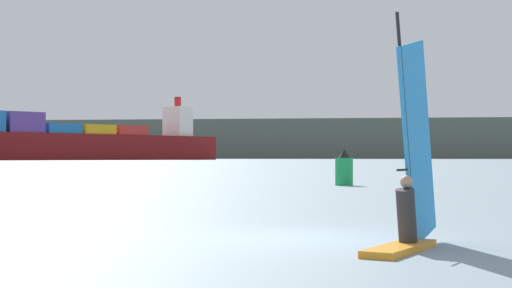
{
  "coord_description": "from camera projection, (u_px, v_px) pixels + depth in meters",
  "views": [
    {
      "loc": [
        -1.57,
        -14.96,
        1.59
      ],
      "look_at": [
        -0.82,
        5.46,
        1.94
      ],
      "focal_mm": 53.88,
      "sensor_mm": 36.0,
      "label": 1
    }
  ],
  "objects": [
    {
      "name": "ground_plane",
      "position": [
        308.0,
        238.0,
        14.98
      ],
      "size": [
        4000.0,
        4000.0,
        0.0
      ],
      "primitive_type": "plane",
      "color": "gray"
    },
    {
      "name": "windsurfer",
      "position": [
        410.0,
        187.0,
        13.32
      ],
      "size": [
        1.93,
        2.83,
        4.05
      ],
      "rotation": [
        0.0,
        0.0,
        4.15
      ],
      "color": "orange",
      "rests_on": "ground_plane"
    },
    {
      "name": "cargo_ship",
      "position": [
        79.0,
        142.0,
        412.82
      ],
      "size": [
        143.24,
        127.36,
        37.51
      ],
      "rotation": [
        0.0,
        0.0,
        3.85
      ],
      "color": "maroon",
      "rests_on": "ground_plane"
    },
    {
      "name": "distant_headland",
      "position": [
        503.0,
        141.0,
        810.14
      ],
      "size": [
        1014.25,
        444.3,
        36.45
      ],
      "primitive_type": "cube",
      "rotation": [
        0.0,
        0.0,
        -0.16
      ],
      "color": "#4C564C",
      "rests_on": "ground_plane"
    },
    {
      "name": "channel_buoy",
      "position": [
        344.0,
        169.0,
        42.85
      ],
      "size": [
        0.99,
        0.99,
        2.04
      ],
      "color": "#19994C",
      "rests_on": "ground_plane"
    }
  ]
}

